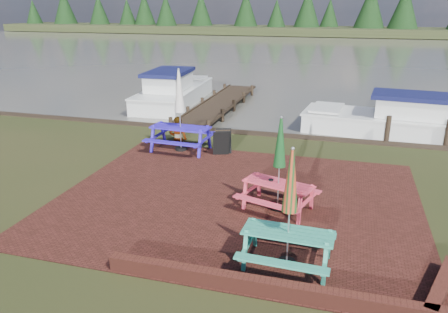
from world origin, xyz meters
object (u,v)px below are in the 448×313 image
picnic_table_blue (180,123)px  person (177,117)px  picnic_table_teal (289,227)px  picnic_table_red (279,179)px  chalkboard (222,142)px  boat_jetty (174,93)px  jetty (220,103)px  boat_near (395,121)px

picnic_table_blue → person: (-0.53, 1.06, -0.08)m
picnic_table_teal → picnic_table_red: picnic_table_teal is taller
chalkboard → boat_jetty: size_ratio=0.12×
jetty → boat_near: 8.19m
picnic_table_blue → boat_jetty: (-3.34, 7.56, -0.57)m
picnic_table_teal → picnic_table_red: size_ratio=1.02×
boat_near → picnic_table_teal: bearing=171.4°
picnic_table_red → chalkboard: picnic_table_red is taller
picnic_table_red → jetty: 11.53m
picnic_table_blue → boat_jetty: 8.28m
boat_near → person: bearing=121.1°
picnic_table_red → boat_near: bearing=85.7°
jetty → picnic_table_red: bearing=-66.6°
picnic_table_blue → picnic_table_red: bearing=-39.7°
jetty → boat_jetty: 2.72m
picnic_table_teal → picnic_table_red: bearing=105.9°
picnic_table_red → boat_jetty: (-7.22, 11.14, -0.41)m
picnic_table_red → person: picnic_table_red is taller
chalkboard → boat_jetty: bearing=101.6°
picnic_table_teal → person: (-4.96, 6.95, 0.06)m
picnic_table_teal → boat_near: (2.73, 10.58, -0.47)m
picnic_table_red → picnic_table_blue: size_ratio=0.84×
picnic_table_red → boat_near: picnic_table_red is taller
picnic_table_teal → chalkboard: 6.58m
chalkboard → person: person is taller
boat_near → person: (-7.69, -3.63, 0.53)m
chalkboard → jetty: chalkboard is taller
jetty → chalkboard: bearing=-72.9°
jetty → person: bearing=-88.3°
picnic_table_teal → jetty: bearing=114.2°
picnic_table_red → boat_near: 8.91m
boat_jetty → boat_near: bearing=-18.7°
boat_near → boat_jetty: bearing=80.5°
picnic_table_blue → chalkboard: size_ratio=3.27×
chalkboard → boat_jetty: boat_jetty is taller
picnic_table_blue → jetty: picnic_table_blue is taller
boat_jetty → chalkboard: bearing=-61.0°
chalkboard → boat_near: 7.40m
picnic_table_teal → picnic_table_blue: (-4.44, 5.89, 0.14)m
picnic_table_teal → boat_jetty: picnic_table_teal is taller
boat_jetty → person: (2.81, -6.50, 0.49)m
boat_near → chalkboard: bearing=135.5°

